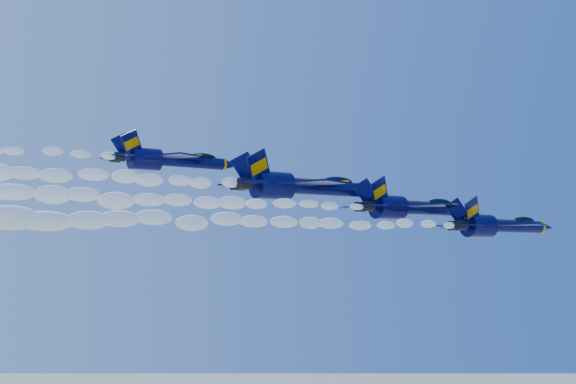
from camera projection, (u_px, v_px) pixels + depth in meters
jet_lead at (499, 225)px, 86.94m from camera, size 16.08×13.19×5.98m
smoke_trail_jet_lead at (201, 221)px, 66.31m from camera, size 59.33×2.05×1.84m
jet_second at (411, 207)px, 89.38m from camera, size 17.11×14.04×6.36m
smoke_trail_jet_second at (93, 198)px, 68.51m from camera, size 59.33×2.18×1.96m
jet_third at (302, 186)px, 88.71m from camera, size 19.72×16.17×7.33m
jet_fourth at (171, 160)px, 87.85m from camera, size 15.53×12.74×5.77m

